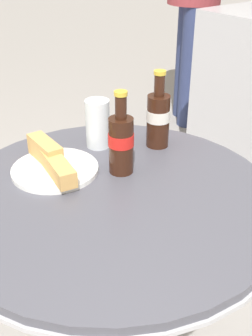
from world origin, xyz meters
The scene contains 5 objects.
bistro_table centered at (0.00, 0.00, 0.54)m, with size 0.78×0.78×0.69m.
cola_bottle_left centered at (-0.12, 0.24, 0.77)m, with size 0.06×0.06×0.21m.
cola_bottle_right centered at (-0.07, 0.07, 0.77)m, with size 0.06×0.06×0.21m.
drinking_glass centered at (-0.22, 0.10, 0.75)m, with size 0.07×0.07×0.13m.
lunch_plate_near centered at (-0.16, -0.07, 0.71)m, with size 0.23×0.22×0.07m.
Camera 1 is at (0.67, -0.46, 1.21)m, focal length 45.00 mm.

